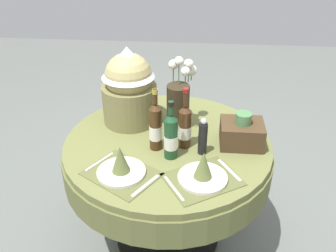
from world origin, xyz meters
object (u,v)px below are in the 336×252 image
(pepper_mill, at_px, (203,137))
(woven_basket_side_right, at_px, (242,133))
(place_setting_right, at_px, (203,172))
(flower_vase, at_px, (179,100))
(wine_bottle_right, at_px, (185,126))
(place_setting_left, at_px, (121,166))
(dining_table, at_px, (168,161))
(gift_tub_back_left, at_px, (129,84))
(wine_bottle_rear, at_px, (156,126))
(wine_bottle_left, at_px, (171,136))

(pepper_mill, bearing_deg, woven_basket_side_right, 26.41)
(place_setting_right, distance_m, flower_vase, 0.53)
(place_setting_right, relative_size, wine_bottle_right, 1.23)
(place_setting_left, bearing_deg, dining_table, 57.60)
(flower_vase, bearing_deg, pepper_mill, -62.49)
(gift_tub_back_left, xyz_separation_m, woven_basket_side_right, (0.65, -0.21, -0.17))
(wine_bottle_right, distance_m, wine_bottle_rear, 0.16)
(dining_table, relative_size, woven_basket_side_right, 5.12)
(dining_table, bearing_deg, wine_bottle_rear, -127.54)
(flower_vase, bearing_deg, gift_tub_back_left, 172.76)
(place_setting_left, xyz_separation_m, place_setting_right, (0.40, -0.01, 0.00))
(place_setting_left, distance_m, pepper_mill, 0.45)
(pepper_mill, height_order, gift_tub_back_left, gift_tub_back_left)
(place_setting_left, distance_m, wine_bottle_rear, 0.29)
(woven_basket_side_right, bearing_deg, place_setting_right, -122.09)
(dining_table, height_order, wine_bottle_left, wine_bottle_left)
(wine_bottle_rear, bearing_deg, gift_tub_back_left, 123.47)
(place_setting_right, bearing_deg, woven_basket_side_right, 57.91)
(place_setting_left, relative_size, wine_bottle_right, 1.23)
(place_setting_right, height_order, pepper_mill, pepper_mill)
(wine_bottle_rear, relative_size, gift_tub_back_left, 0.75)
(wine_bottle_left, relative_size, wine_bottle_rear, 0.93)
(wine_bottle_rear, distance_m, woven_basket_side_right, 0.47)
(wine_bottle_right, xyz_separation_m, gift_tub_back_left, (-0.34, 0.25, 0.12))
(place_setting_left, xyz_separation_m, pepper_mill, (0.39, 0.22, 0.05))
(wine_bottle_right, bearing_deg, flower_vase, 102.06)
(place_setting_right, height_order, flower_vase, flower_vase)
(wine_bottle_rear, bearing_deg, place_setting_right, -44.64)
(place_setting_left, relative_size, wine_bottle_rear, 1.21)
(place_setting_left, bearing_deg, wine_bottle_right, 42.97)
(wine_bottle_left, xyz_separation_m, pepper_mill, (0.16, 0.05, -0.03))
(place_setting_left, bearing_deg, woven_basket_side_right, 27.92)
(flower_vase, relative_size, wine_bottle_right, 1.24)
(wine_bottle_right, relative_size, woven_basket_side_right, 1.50)
(flower_vase, bearing_deg, wine_bottle_left, -93.82)
(woven_basket_side_right, bearing_deg, gift_tub_back_left, 162.45)
(wine_bottle_right, bearing_deg, pepper_mill, -32.08)
(dining_table, relative_size, wine_bottle_rear, 3.36)
(dining_table, relative_size, place_setting_left, 2.77)
(wine_bottle_left, xyz_separation_m, gift_tub_back_left, (-0.27, 0.36, 0.12))
(dining_table, distance_m, place_setting_right, 0.42)
(pepper_mill, bearing_deg, gift_tub_back_left, 144.66)
(dining_table, distance_m, wine_bottle_right, 0.28)
(place_setting_right, relative_size, gift_tub_back_left, 0.91)
(gift_tub_back_left, bearing_deg, woven_basket_side_right, -17.55)
(pepper_mill, bearing_deg, wine_bottle_rear, 174.07)
(wine_bottle_left, distance_m, woven_basket_side_right, 0.41)
(flower_vase, xyz_separation_m, wine_bottle_right, (0.05, -0.21, -0.04))
(dining_table, distance_m, pepper_mill, 0.32)
(place_setting_right, xyz_separation_m, wine_bottle_right, (-0.10, 0.29, 0.08))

